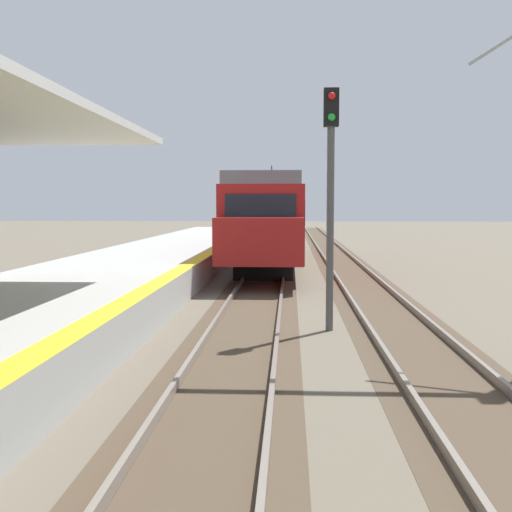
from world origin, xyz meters
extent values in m
cube|color=#A8A8A3|center=(-2.50, 16.00, 0.45)|extent=(5.00, 80.00, 0.90)
cube|color=yellow|center=(-0.25, 16.00, 0.90)|extent=(0.50, 80.00, 0.01)
cube|color=#4C3D2D|center=(1.90, 20.00, 0.00)|extent=(2.34, 120.00, 0.01)
cube|color=slate|center=(1.18, 20.00, 0.08)|extent=(0.08, 120.00, 0.15)
cube|color=slate|center=(2.62, 20.00, 0.08)|extent=(0.08, 120.00, 0.15)
cube|color=#4C3D2D|center=(5.30, 20.00, 0.00)|extent=(2.34, 120.00, 0.01)
cube|color=slate|center=(4.58, 20.00, 0.08)|extent=(0.08, 120.00, 0.15)
cube|color=slate|center=(6.02, 20.00, 0.08)|extent=(0.08, 120.00, 0.15)
cube|color=maroon|center=(1.90, 32.76, 2.07)|extent=(2.90, 18.00, 2.70)
cube|color=slate|center=(1.90, 32.76, 3.64)|extent=(2.67, 18.00, 0.44)
cube|color=black|center=(1.90, 23.74, 2.48)|extent=(2.32, 0.06, 1.21)
cube|color=maroon|center=(1.90, 22.96, 1.60)|extent=(2.78, 1.60, 1.49)
cube|color=black|center=(3.36, 32.76, 2.48)|extent=(0.04, 15.84, 0.86)
cylinder|color=#333333|center=(1.90, 36.36, 4.31)|extent=(0.06, 0.06, 0.90)
cube|color=black|center=(1.90, 26.91, 0.36)|extent=(2.17, 2.20, 0.72)
cube|color=black|center=(1.90, 38.61, 0.36)|extent=(2.17, 2.20, 0.72)
cylinder|color=#4C4C4C|center=(3.73, 16.73, 2.20)|extent=(0.16, 0.16, 4.40)
cube|color=black|center=(3.73, 16.73, 4.80)|extent=(0.32, 0.24, 0.80)
sphere|color=red|center=(3.73, 16.59, 5.02)|extent=(0.16, 0.16, 0.16)
sphere|color=green|center=(3.73, 16.59, 4.58)|extent=(0.16, 0.16, 0.16)
camera|label=1|loc=(2.87, 2.80, 2.74)|focal=45.18mm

